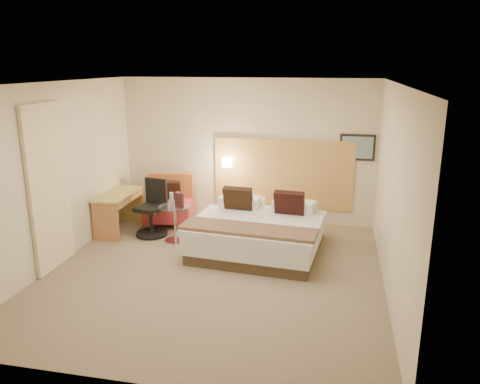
% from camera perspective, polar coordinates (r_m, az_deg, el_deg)
% --- Properties ---
extents(floor, '(4.80, 5.00, 0.02)m').
position_cam_1_polar(floor, '(6.92, -3.26, -9.93)').
color(floor, '#7F6D55').
rests_on(floor, ground).
extents(ceiling, '(4.80, 5.00, 0.02)m').
position_cam_1_polar(ceiling, '(6.26, -3.65, 13.19)').
color(ceiling, white).
rests_on(ceiling, floor).
extents(wall_back, '(4.80, 0.02, 2.70)m').
position_cam_1_polar(wall_back, '(8.85, 0.82, 5.01)').
color(wall_back, beige).
rests_on(wall_back, floor).
extents(wall_front, '(4.80, 0.02, 2.70)m').
position_cam_1_polar(wall_front, '(4.21, -12.48, -7.33)').
color(wall_front, beige).
rests_on(wall_front, floor).
extents(wall_left, '(0.02, 5.00, 2.70)m').
position_cam_1_polar(wall_left, '(7.45, -21.65, 1.91)').
color(wall_left, beige).
rests_on(wall_left, floor).
extents(wall_right, '(0.02, 5.00, 2.70)m').
position_cam_1_polar(wall_right, '(6.28, 18.28, -0.13)').
color(wall_right, beige).
rests_on(wall_right, floor).
extents(headboard_panel, '(2.60, 0.04, 1.30)m').
position_cam_1_polar(headboard_panel, '(8.78, 5.25, 2.20)').
color(headboard_panel, tan).
rests_on(headboard_panel, wall_back).
extents(art_frame, '(0.62, 0.03, 0.47)m').
position_cam_1_polar(art_frame, '(8.64, 14.11, 5.30)').
color(art_frame, black).
rests_on(art_frame, wall_back).
extents(art_canvas, '(0.54, 0.01, 0.39)m').
position_cam_1_polar(art_canvas, '(8.62, 14.11, 5.28)').
color(art_canvas, gray).
rests_on(art_canvas, wall_back).
extents(lamp_arm, '(0.02, 0.12, 0.02)m').
position_cam_1_polar(lamp_arm, '(8.87, -1.52, 3.71)').
color(lamp_arm, silver).
rests_on(lamp_arm, wall_back).
extents(lamp_shade, '(0.15, 0.15, 0.15)m').
position_cam_1_polar(lamp_shade, '(8.81, -1.61, 3.64)').
color(lamp_shade, '#FAE8C3').
rests_on(lamp_shade, wall_back).
extents(curtain, '(0.06, 0.90, 2.42)m').
position_cam_1_polar(curtain, '(7.25, -22.29, 0.44)').
color(curtain, beige).
rests_on(curtain, wall_left).
extents(bottle_a, '(0.08, 0.08, 0.22)m').
position_cam_1_polar(bottle_a, '(7.99, -8.33, -0.83)').
color(bottle_a, '#91BDE0').
rests_on(bottle_a, side_table).
extents(bottle_b, '(0.08, 0.08, 0.22)m').
position_cam_1_polar(bottle_b, '(7.99, -7.58, -0.79)').
color(bottle_b, '#7C8EC1').
rests_on(bottle_b, side_table).
extents(menu_folder, '(0.15, 0.09, 0.25)m').
position_cam_1_polar(menu_folder, '(7.85, -7.41, -1.00)').
color(menu_folder, '#3C1818').
rests_on(menu_folder, side_table).
extents(bed, '(2.15, 2.11, 0.97)m').
position_cam_1_polar(bed, '(7.61, 2.34, -4.83)').
color(bed, '#423221').
rests_on(bed, floor).
extents(lounge_chair, '(0.97, 0.89, 0.91)m').
position_cam_1_polar(lounge_chair, '(8.98, -8.60, -1.51)').
color(lounge_chair, '#A5774D').
rests_on(lounge_chair, floor).
extents(side_table, '(0.67, 0.67, 0.62)m').
position_cam_1_polar(side_table, '(8.03, -7.90, -3.63)').
color(side_table, white).
rests_on(side_table, floor).
extents(desk, '(0.55, 1.15, 0.71)m').
position_cam_1_polar(desk, '(8.67, -14.49, -1.08)').
color(desk, tan).
rests_on(desk, floor).
extents(desk_chair, '(0.66, 0.66, 0.98)m').
position_cam_1_polar(desk_chair, '(8.40, -10.63, -2.49)').
color(desk_chair, black).
rests_on(desk_chair, floor).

